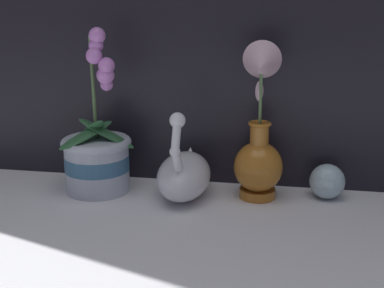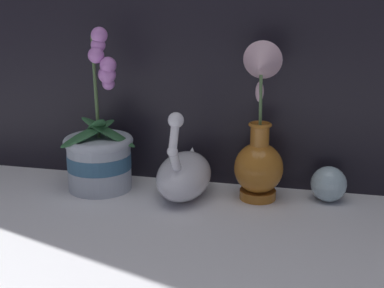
% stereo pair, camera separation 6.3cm
% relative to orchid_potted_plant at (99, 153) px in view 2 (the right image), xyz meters
% --- Properties ---
extents(ground_plane, '(2.80, 2.80, 0.00)m').
position_rel_orchid_potted_plant_xyz_m(ground_plane, '(0.26, -0.12, -0.09)').
color(ground_plane, white).
extents(orchid_potted_plant, '(0.18, 0.19, 0.38)m').
position_rel_orchid_potted_plant_xyz_m(orchid_potted_plant, '(0.00, 0.00, 0.00)').
color(orchid_potted_plant, '#B2BCCC').
rests_on(orchid_potted_plant, ground_plane).
extents(swan_figurine, '(0.12, 0.22, 0.21)m').
position_rel_orchid_potted_plant_xyz_m(swan_figurine, '(0.21, -0.01, -0.03)').
color(swan_figurine, white).
rests_on(swan_figurine, ground_plane).
extents(blue_vase, '(0.11, 0.13, 0.36)m').
position_rel_orchid_potted_plant_xyz_m(blue_vase, '(0.37, 0.01, 0.04)').
color(blue_vase, '#B26B23').
rests_on(blue_vase, ground_plane).
extents(glass_sphere, '(0.08, 0.08, 0.08)m').
position_rel_orchid_potted_plant_xyz_m(glass_sphere, '(0.53, 0.04, -0.05)').
color(glass_sphere, silver).
rests_on(glass_sphere, ground_plane).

